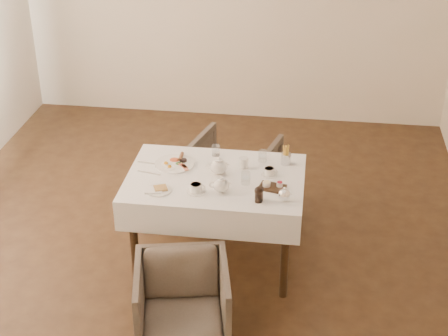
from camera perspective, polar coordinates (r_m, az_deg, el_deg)
table at (r=5.01m, az=-0.72°, el=-1.89°), size 1.28×0.88×0.75m
armchair_near at (r=4.56m, az=-3.47°, el=-11.09°), size 0.72×0.73×0.56m
armchair_far at (r=5.87m, az=0.75°, el=-0.52°), size 0.83×0.85×0.64m
breakfast_plate at (r=5.13m, az=-4.09°, el=0.42°), size 0.30×0.30×0.04m
side_plate at (r=4.80m, az=-5.52°, el=-1.82°), size 0.18×0.18×0.02m
teapot_centre at (r=4.96m, az=-0.45°, el=0.22°), size 0.20×0.18×0.14m
teapot_front at (r=4.74m, az=-0.23°, el=-1.34°), size 0.17×0.15×0.12m
creamer at (r=5.06m, az=1.65°, el=0.46°), size 0.08×0.08×0.08m
teacup_near at (r=4.76m, az=-2.35°, el=-1.71°), size 0.13×0.13×0.06m
teacup_far at (r=4.97m, az=3.78°, el=-0.33°), size 0.12×0.12×0.06m
glass_left at (r=5.22m, az=-0.68°, el=1.48°), size 0.07×0.07×0.09m
glass_mid at (r=4.85m, az=1.82°, el=-0.83°), size 0.07×0.07×0.09m
glass_right at (r=5.15m, az=3.22°, el=1.01°), size 0.08×0.08×0.09m
condiment_board at (r=4.82m, az=4.01°, el=-1.53°), size 0.20×0.16×0.05m
pepper_mill_left at (r=4.63m, az=2.88°, el=-2.20°), size 0.07×0.07×0.12m
pepper_mill_right at (r=4.65m, az=2.98°, el=-2.10°), size 0.07×0.07×0.11m
silver_pot at (r=4.66m, az=5.02°, el=-2.16°), size 0.11×0.09×0.11m
fries_cup at (r=5.11m, az=5.19°, el=1.02°), size 0.07×0.07×0.16m
cutlery_fork at (r=5.16m, az=-6.18°, el=0.40°), size 0.20×0.04×0.00m
cutlery_knife at (r=5.03m, az=-6.25°, el=-0.41°), size 0.18×0.05×0.00m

